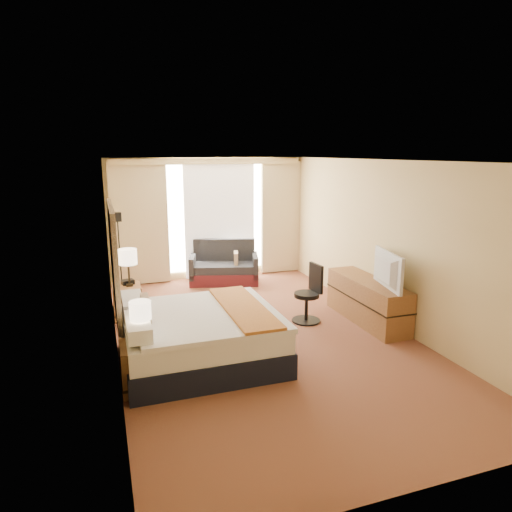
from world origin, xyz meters
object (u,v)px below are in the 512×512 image
object	(u,v)px
desk_chair	(309,296)
lamp_left	(140,311)
television	(382,270)
nightstand_left	(141,366)
media_dresser	(367,300)
floor_lamp	(119,237)
lamp_right	(128,258)
bed	(200,336)
loveseat	(224,269)
nightstand_right	(127,301)

from	to	relation	value
desk_chair	lamp_left	bearing A→B (deg)	-159.44
lamp_left	television	xyz separation A→B (m)	(3.62, 0.63, 0.03)
lamp_left	nightstand_left	bearing A→B (deg)	164.17
media_dresser	desk_chair	xyz separation A→B (m)	(-0.90, 0.30, 0.07)
floor_lamp	lamp_right	bearing A→B (deg)	-86.52
bed	lamp_left	xyz separation A→B (m)	(-0.78, -0.48, 0.60)
lamp_right	loveseat	bearing A→B (deg)	37.52
nightstand_left	nightstand_right	distance (m)	2.50
floor_lamp	media_dresser	bearing A→B (deg)	-36.22
bed	lamp_right	distance (m)	2.24
floor_lamp	nightstand_right	bearing A→B (deg)	-88.66
nightstand_right	bed	bearing A→B (deg)	-68.20
loveseat	nightstand_left	bearing A→B (deg)	-101.45
nightstand_left	nightstand_right	bearing A→B (deg)	90.00
media_dresser	lamp_left	world-z (taller)	lamp_left
bed	nightstand_left	bearing A→B (deg)	-149.54
desk_chair	television	world-z (taller)	television
nightstand_left	lamp_left	bearing A→B (deg)	-15.83
lamp_left	floor_lamp	bearing A→B (deg)	90.91
nightstand_right	desk_chair	size ratio (longest dim) A/B	0.58
desk_chair	nightstand_left	bearing A→B (deg)	-159.82
media_dresser	television	distance (m)	0.76
nightstand_right	loveseat	bearing A→B (deg)	36.24
loveseat	floor_lamp	size ratio (longest dim) A/B	0.98
nightstand_right	lamp_right	distance (m)	0.76
nightstand_left	media_dresser	xyz separation A→B (m)	(3.70, 1.05, 0.07)
media_dresser	lamp_right	world-z (taller)	lamp_right
desk_chair	lamp_right	size ratio (longest dim) A/B	1.53
nightstand_left	nightstand_right	world-z (taller)	same
lamp_left	media_dresser	bearing A→B (deg)	16.09
media_dresser	lamp_right	xyz separation A→B (m)	(-3.65, 1.42, 0.68)
nightstand_left	bed	size ratio (longest dim) A/B	0.28
lamp_right	television	distance (m)	4.04
floor_lamp	lamp_left	size ratio (longest dim) A/B	3.10
floor_lamp	desk_chair	xyz separation A→B (m)	(2.83, -2.43, -0.72)
floor_lamp	lamp_right	world-z (taller)	floor_lamp
lamp_right	desk_chair	bearing A→B (deg)	-22.07
media_dresser	television	bearing A→B (deg)	-96.73
desk_chair	lamp_right	xyz separation A→B (m)	(-2.75, 1.12, 0.61)
media_dresser	loveseat	world-z (taller)	loveseat
nightstand_right	lamp_right	xyz separation A→B (m)	(0.05, -0.03, 0.76)
bed	lamp_left	size ratio (longest dim) A/B	3.81
nightstand_right	floor_lamp	size ratio (longest dim) A/B	0.34
nightstand_left	nightstand_right	xyz separation A→B (m)	(0.00, 2.50, 0.00)
lamp_left	lamp_right	world-z (taller)	lamp_right
bed	lamp_right	world-z (taller)	lamp_right
floor_lamp	nightstand_left	bearing A→B (deg)	-89.55
lamp_right	floor_lamp	bearing A→B (deg)	93.48
floor_lamp	lamp_left	xyz separation A→B (m)	(0.06, -3.79, -0.19)
floor_lamp	desk_chair	distance (m)	3.80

